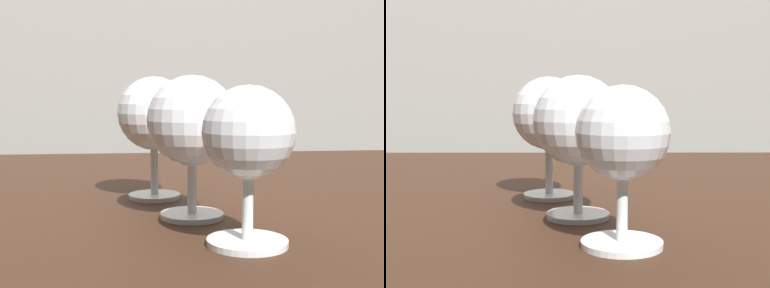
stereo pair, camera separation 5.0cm
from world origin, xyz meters
TOP-DOWN VIEW (x-y plane):
  - dining_table at (0.00, 0.00)m, footprint 1.60×0.77m
  - wine_glass_white at (0.04, -0.27)m, footprint 0.07×0.07m
  - wine_glass_amber at (0.01, -0.17)m, footprint 0.09×0.09m
  - wine_glass_pinot at (-0.02, -0.07)m, footprint 0.08×0.08m

SIDE VIEW (x-z plane):
  - dining_table at x=0.00m, z-range 0.28..1.02m
  - wine_glass_white at x=0.04m, z-range 0.76..0.88m
  - wine_glass_amber at x=0.01m, z-range 0.76..0.90m
  - wine_glass_pinot at x=-0.02m, z-range 0.76..0.90m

